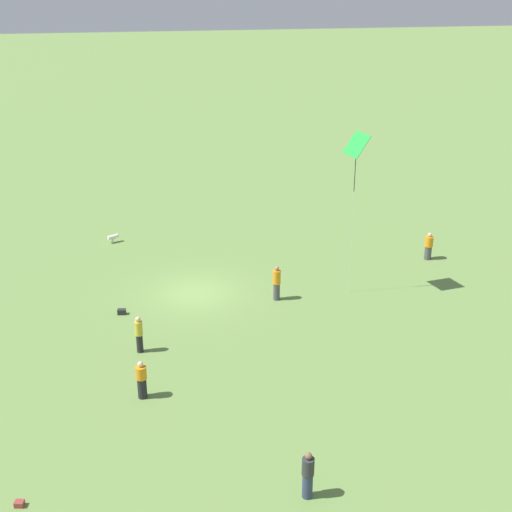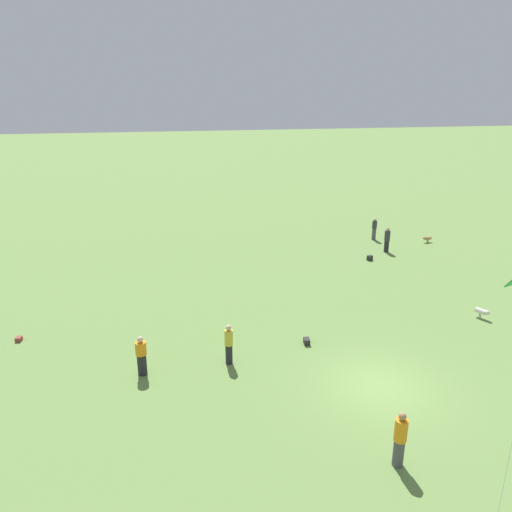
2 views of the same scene
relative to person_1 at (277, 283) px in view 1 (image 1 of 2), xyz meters
The scene contains 10 objects.
ground_plane 4.43m from the person_1, 17.50° to the right, with size 240.00×240.00×0.00m, color #6B8E47.
person_1 is the anchor object (origin of this frame).
person_2 14.36m from the person_1, 84.44° to the left, with size 0.42×0.42×1.82m.
person_3 10.34m from the person_1, 158.35° to the right, with size 0.67×0.67×1.65m.
person_6 10.37m from the person_1, 48.57° to the left, with size 0.51×0.51×1.70m.
person_7 8.14m from the person_1, 30.99° to the left, with size 0.46×0.46×1.79m.
kite_2 7.91m from the person_1, behind, with size 1.13×1.46×8.53m.
dog_1 12.49m from the person_1, 45.96° to the right, with size 0.72×0.50×0.52m.
picnic_bag_0 7.97m from the person_1, ahead, with size 0.43×0.31×0.27m.
picnic_bag_2 17.26m from the person_1, 50.93° to the left, with size 0.34×0.30×0.20m.
Camera 1 is at (1.58, 33.72, 17.05)m, focal length 50.00 mm.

